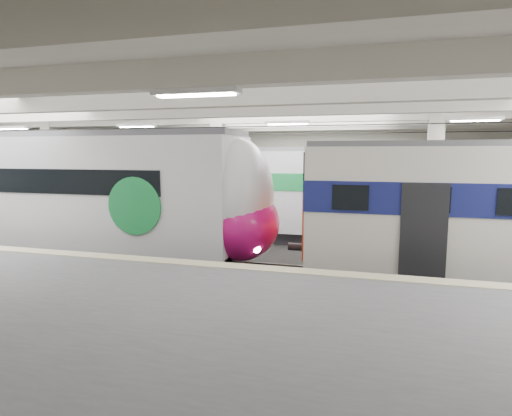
% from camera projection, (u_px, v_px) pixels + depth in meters
% --- Properties ---
extents(station_hall, '(36.00, 24.00, 5.75)m').
position_uv_depth(station_hall, '(260.00, 177.00, 11.68)').
color(station_hall, black).
rests_on(station_hall, ground).
extents(modern_emu, '(14.39, 2.97, 4.61)m').
position_uv_depth(modern_emu, '(98.00, 199.00, 15.20)').
color(modern_emu, silver).
rests_on(modern_emu, ground).
extents(far_train, '(12.77, 2.69, 4.12)m').
position_uv_depth(far_train, '(223.00, 191.00, 19.74)').
color(far_train, silver).
rests_on(far_train, ground).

